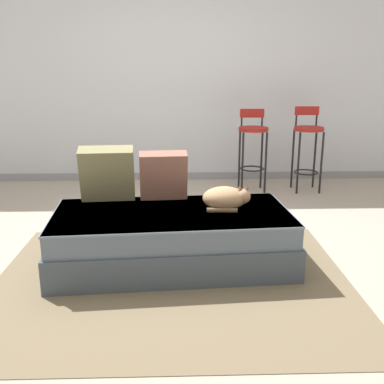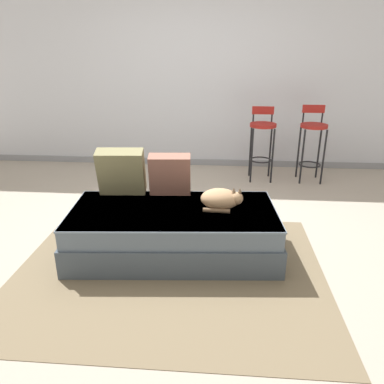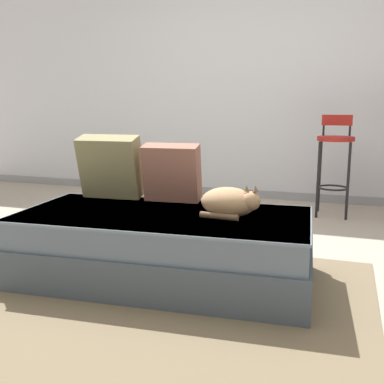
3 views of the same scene
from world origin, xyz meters
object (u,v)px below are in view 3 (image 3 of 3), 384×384
Objects in this scene: throw_pillow_middle at (172,173)px; bar_stool_near_window at (335,153)px; cat at (230,202)px; throw_pillow_corner at (111,167)px; couch at (163,246)px.

throw_pillow_middle is 1.96m from bar_stool_near_window.
cat is 0.37× the size of bar_stool_near_window.
throw_pillow_corner is 1.13× the size of throw_pillow_middle.
throw_pillow_corner reaches higher than couch.
throw_pillow_middle is at bearing -120.08° from bar_stool_near_window.
bar_stool_near_window is at bearing 50.65° from throw_pillow_corner.
throw_pillow_middle is (-0.07, 0.33, 0.40)m from couch.
bar_stool_near_window reaches higher than cat.
couch is 5.06× the size of cat.
cat is at bearing 6.78° from couch.
bar_stool_near_window is (0.51, 1.97, 0.11)m from cat.
cat is (0.40, 0.05, 0.29)m from couch.
cat is at bearing -15.30° from throw_pillow_corner.
throw_pillow_middle is at bearing 4.22° from throw_pillow_corner.
bar_stool_near_window is at bearing 65.67° from couch.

